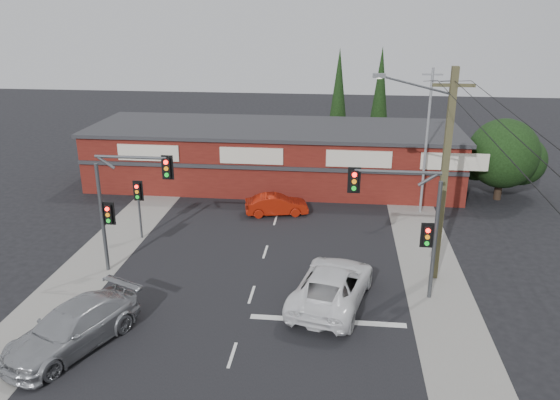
# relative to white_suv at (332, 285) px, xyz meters

# --- Properties ---
(ground) EXTENTS (120.00, 120.00, 0.00)m
(ground) POSITION_rel_white_suv_xyz_m (-3.63, -0.07, -0.85)
(ground) COLOR black
(ground) RESTS_ON ground
(road_strip) EXTENTS (14.00, 70.00, 0.01)m
(road_strip) POSITION_rel_white_suv_xyz_m (-3.63, 4.93, -0.84)
(road_strip) COLOR black
(road_strip) RESTS_ON ground
(verge_left) EXTENTS (3.00, 70.00, 0.02)m
(verge_left) POSITION_rel_white_suv_xyz_m (-12.13, 4.93, -0.84)
(verge_left) COLOR gray
(verge_left) RESTS_ON ground
(verge_right) EXTENTS (3.00, 70.00, 0.02)m
(verge_right) POSITION_rel_white_suv_xyz_m (4.87, 4.93, -0.84)
(verge_right) COLOR gray
(verge_right) RESTS_ON ground
(stop_line) EXTENTS (6.50, 0.35, 0.01)m
(stop_line) POSITION_rel_white_suv_xyz_m (-0.13, -1.57, -0.83)
(stop_line) COLOR silver
(stop_line) RESTS_ON ground
(white_suv) EXTENTS (4.11, 6.58, 1.70)m
(white_suv) POSITION_rel_white_suv_xyz_m (0.00, 0.00, 0.00)
(white_suv) COLOR white
(white_suv) RESTS_ON ground
(silver_suv) EXTENTS (4.44, 6.14, 1.65)m
(silver_suv) POSITION_rel_white_suv_xyz_m (-9.79, -4.42, -0.02)
(silver_suv) COLOR #A5A7AA
(silver_suv) RESTS_ON ground
(red_sedan) EXTENTS (4.10, 2.17, 1.28)m
(red_sedan) POSITION_rel_white_suv_xyz_m (-3.69, 10.45, -0.21)
(red_sedan) COLOR #A21B09
(red_sedan) RESTS_ON ground
(lane_dashes) EXTENTS (0.12, 61.18, 0.01)m
(lane_dashes) POSITION_rel_white_suv_xyz_m (-3.63, 11.71, -0.83)
(lane_dashes) COLOR silver
(lane_dashes) RESTS_ON ground
(shop_building) EXTENTS (27.30, 8.40, 4.22)m
(shop_building) POSITION_rel_white_suv_xyz_m (-4.63, 16.91, 1.29)
(shop_building) COLOR #551611
(shop_building) RESTS_ON ground
(tree_cluster) EXTENTS (5.90, 5.10, 5.50)m
(tree_cluster) POSITION_rel_white_suv_xyz_m (11.06, 15.37, 2.05)
(tree_cluster) COLOR #2D2116
(tree_cluster) RESTS_ON ground
(conifer_near) EXTENTS (1.80, 1.80, 9.25)m
(conifer_near) POSITION_rel_white_suv_xyz_m (-0.13, 23.93, 4.63)
(conifer_near) COLOR #2D2116
(conifer_near) RESTS_ON ground
(conifer_far) EXTENTS (1.80, 1.80, 9.25)m
(conifer_far) POSITION_rel_white_suv_xyz_m (3.37, 25.93, 4.63)
(conifer_far) COLOR #2D2116
(conifer_far) RESTS_ON ground
(traffic_mast_left) EXTENTS (3.77, 0.27, 5.97)m
(traffic_mast_left) POSITION_rel_white_suv_xyz_m (-10.06, 1.93, 3.08)
(traffic_mast_left) COLOR #47494C
(traffic_mast_left) RESTS_ON ground
(traffic_mast_right) EXTENTS (3.96, 0.27, 5.97)m
(traffic_mast_right) POSITION_rel_white_suv_xyz_m (3.23, 0.93, 3.10)
(traffic_mast_right) COLOR #47494C
(traffic_mast_right) RESTS_ON ground
(pedestal_signal) EXTENTS (0.55, 0.27, 3.38)m
(pedestal_signal) POSITION_rel_white_suv_xyz_m (-10.83, 5.93, 1.56)
(pedestal_signal) COLOR #47494C
(pedestal_signal) RESTS_ON ground
(utility_pole) EXTENTS (4.38, 0.59, 10.00)m
(utility_pole) POSITION_rel_white_suv_xyz_m (4.73, 2.91, 4.55)
(utility_pole) COLOR brown
(utility_pole) RESTS_ON ground
(steel_pole) EXTENTS (1.20, 0.16, 9.00)m
(steel_pole) POSITION_rel_white_suv_xyz_m (5.37, 11.93, 3.85)
(steel_pole) COLOR gray
(steel_pole) RESTS_ON ground
(power_lines) EXTENTS (2.01, 29.00, 1.22)m
(power_lines) POSITION_rel_white_suv_xyz_m (4.84, -2.54, 8.19)
(power_lines) COLOR black
(power_lines) RESTS_ON ground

